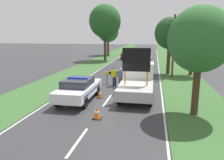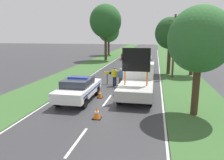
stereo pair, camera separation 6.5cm
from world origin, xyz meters
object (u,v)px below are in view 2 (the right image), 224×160
object	(u,v)px
police_officer	(115,75)
pedestrian_civilian	(121,76)
utility_pole	(174,46)
queued_car_suv_grey	(145,59)
roadside_tree_near_left	(170,33)
roadside_tree_near_right	(109,31)
roadside_tree_mid_left	(106,21)
traffic_cone_centre_front	(96,84)
traffic_cone_near_truck	(100,94)
traffic_cone_near_police	(119,89)
roadside_tree_far_left	(200,40)
queued_car_sedan_silver	(144,67)
queued_car_wagon_maroon	(128,54)
roadside_tree_mid_right	(194,29)
road_barrier	(119,74)
police_car	(79,88)
work_truck	(137,81)
traffic_cone_behind_barrier	(97,113)

from	to	relation	value
police_officer	pedestrian_civilian	size ratio (longest dim) A/B	1.00
police_officer	utility_pole	bearing A→B (deg)	-159.72
queued_car_suv_grey	utility_pole	size ratio (longest dim) A/B	0.73
roadside_tree_near_left	queued_car_suv_grey	bearing A→B (deg)	112.80
roadside_tree_near_right	queued_car_suv_grey	bearing A→B (deg)	-58.77
roadside_tree_mid_left	utility_pole	xyz separation A→B (m)	(9.80, -13.01, -3.12)
traffic_cone_centre_front	traffic_cone_near_truck	bearing A→B (deg)	-69.49
traffic_cone_near_police	roadside_tree_far_left	bearing A→B (deg)	-36.37
roadside_tree_near_right	roadside_tree_far_left	distance (m)	34.57
queued_car_sedan_silver	traffic_cone_centre_front	bearing A→B (deg)	62.87
queued_car_wagon_maroon	roadside_tree_mid_left	distance (m)	7.07
traffic_cone_centre_front	roadside_tree_mid_right	distance (m)	12.04
roadside_tree_near_right	utility_pole	distance (m)	24.82
traffic_cone_near_police	queued_car_suv_grey	distance (m)	15.81
road_barrier	roadside_tree_mid_right	world-z (taller)	roadside_tree_mid_right
traffic_cone_near_truck	traffic_cone_near_police	bearing A→B (deg)	51.84
traffic_cone_near_police	traffic_cone_near_truck	size ratio (longest dim) A/B	1.11
police_car	queued_car_suv_grey	xyz separation A→B (m)	(3.45, 17.94, 0.08)
queued_car_wagon_maroon	roadside_tree_far_left	world-z (taller)	roadside_tree_far_left
police_officer	queued_car_suv_grey	world-z (taller)	queued_car_suv_grey
roadside_tree_mid_right	police_officer	bearing A→B (deg)	-137.66
pedestrian_civilian	traffic_cone_centre_front	xyz separation A→B (m)	(-2.06, -0.37, -0.66)
pedestrian_civilian	traffic_cone_near_truck	xyz separation A→B (m)	(-0.90, -3.47, -0.65)
queued_car_wagon_maroon	roadside_tree_mid_right	bearing A→B (deg)	121.04
roadside_tree_mid_right	work_truck	bearing A→B (deg)	-118.94
pedestrian_civilian	roadside_tree_mid_right	distance (m)	10.14
queued_car_suv_grey	roadside_tree_near_left	size ratio (longest dim) A/B	0.74
roadside_tree_far_left	road_barrier	bearing A→B (deg)	128.84
traffic_cone_behind_barrier	roadside_tree_mid_left	size ratio (longest dim) A/B	0.07
queued_car_sedan_silver	pedestrian_civilian	bearing A→B (deg)	76.63
traffic_cone_behind_barrier	roadside_tree_far_left	xyz separation A→B (m)	(5.04, 1.58, 3.70)
traffic_cone_centre_front	roadside_tree_near_right	world-z (taller)	roadside_tree_near_right
traffic_cone_near_truck	roadside_tree_near_right	world-z (taller)	roadside_tree_near_right
work_truck	roadside_tree_near_right	distance (m)	30.70
police_officer	roadside_tree_mid_left	bearing A→B (deg)	-97.48
police_car	utility_pole	xyz separation A→B (m)	(6.62, 9.15, 2.39)
police_officer	roadside_tree_far_left	distance (m)	8.53
road_barrier	traffic_cone_centre_front	bearing A→B (deg)	-138.70
queued_car_wagon_maroon	roadside_tree_mid_right	xyz separation A→B (m)	(8.45, -14.04, 4.02)
queued_car_sedan_silver	utility_pole	distance (m)	4.25
road_barrier	roadside_tree_mid_left	xyz separation A→B (m)	(-5.02, 17.02, 5.42)
traffic_cone_near_truck	queued_car_wagon_maroon	bearing A→B (deg)	92.33
traffic_cone_near_police	roadside_tree_near_right	distance (m)	30.20
queued_car_sedan_silver	roadside_tree_near_left	world-z (taller)	roadside_tree_near_left
police_car	roadside_tree_near_left	world-z (taller)	roadside_tree_near_left
traffic_cone_behind_barrier	queued_car_suv_grey	size ratio (longest dim) A/B	0.14
road_barrier	traffic_cone_near_police	world-z (taller)	road_barrier
police_car	traffic_cone_centre_front	bearing A→B (deg)	83.20
pedestrian_civilian	traffic_cone_near_police	distance (m)	2.20
queued_car_suv_grey	roadside_tree_far_left	bearing A→B (deg)	100.55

